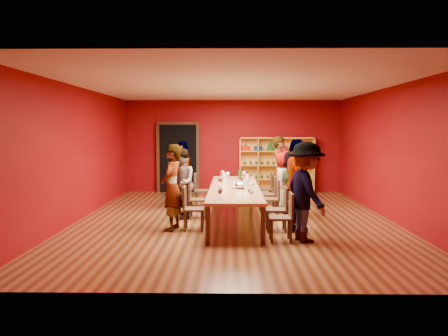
{
  "coord_description": "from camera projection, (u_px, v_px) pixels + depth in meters",
  "views": [
    {
      "loc": [
        -0.09,
        -9.78,
        2.03
      ],
      "look_at": [
        -0.24,
        0.32,
        1.15
      ],
      "focal_mm": 35.0,
      "sensor_mm": 36.0,
      "label": 1
    }
  ],
  "objects": [
    {
      "name": "wine_glass_8",
      "position": [
        242.0,
        179.0,
        10.18
      ],
      "size": [
        0.08,
        0.08,
        0.19
      ],
      "color": "white",
      "rests_on": "tasting_table"
    },
    {
      "name": "tasting_table",
      "position": [
        234.0,
        189.0,
        9.86
      ],
      "size": [
        1.1,
        4.5,
        0.75
      ],
      "color": "#AA7447",
      "rests_on": "ground"
    },
    {
      "name": "spittoon_bowl",
      "position": [
        240.0,
        185.0,
        9.59
      ],
      "size": [
        0.3,
        0.3,
        0.17
      ],
      "primitive_type": "ellipsoid",
      "color": "#ADAFB4",
      "rests_on": "tasting_table"
    },
    {
      "name": "wine_glass_20",
      "position": [
        220.0,
        191.0,
        8.19
      ],
      "size": [
        0.08,
        0.08,
        0.2
      ],
      "color": "white",
      "rests_on": "tasting_table"
    },
    {
      "name": "chair_person_right_4",
      "position": [
        267.0,
        187.0,
        11.85
      ],
      "size": [
        0.42,
        0.42,
        0.89
      ],
      "color": "#311B10",
      "rests_on": "ground"
    },
    {
      "name": "wine_glass_3",
      "position": [
        220.0,
        180.0,
        9.84
      ],
      "size": [
        0.08,
        0.08,
        0.21
      ],
      "color": "white",
      "rests_on": "tasting_table"
    },
    {
      "name": "wine_glass_6",
      "position": [
        247.0,
        180.0,
        9.76
      ],
      "size": [
        0.09,
        0.09,
        0.22
      ],
      "color": "white",
      "rests_on": "tasting_table"
    },
    {
      "name": "wine_glass_4",
      "position": [
        247.0,
        176.0,
        10.75
      ],
      "size": [
        0.08,
        0.08,
        0.2
      ],
      "color": "white",
      "rests_on": "tasting_table"
    },
    {
      "name": "wine_glass_7",
      "position": [
        250.0,
        192.0,
        8.16
      ],
      "size": [
        0.07,
        0.07,
        0.18
      ],
      "color": "white",
      "rests_on": "tasting_table"
    },
    {
      "name": "shelving_unit",
      "position": [
        276.0,
        162.0,
        14.11
      ],
      "size": [
        2.4,
        0.4,
        1.8
      ],
      "color": "gold",
      "rests_on": "ground"
    },
    {
      "name": "chair_person_right_3",
      "position": [
        271.0,
        192.0,
        10.83
      ],
      "size": [
        0.42,
        0.42,
        0.89
      ],
      "color": "#311B10",
      "rests_on": "ground"
    },
    {
      "name": "wine_glass_21",
      "position": [
        246.0,
        180.0,
        10.02
      ],
      "size": [
        0.08,
        0.08,
        0.2
      ],
      "color": "white",
      "rests_on": "tasting_table"
    },
    {
      "name": "chair_person_right_2",
      "position": [
        274.0,
        197.0,
        10.09
      ],
      "size": [
        0.42,
        0.42,
        0.89
      ],
      "color": "#311B10",
      "rests_on": "ground"
    },
    {
      "name": "wine_glass_5",
      "position": [
        234.0,
        184.0,
        9.35
      ],
      "size": [
        0.08,
        0.08,
        0.19
      ],
      "color": "white",
      "rests_on": "tasting_table"
    },
    {
      "name": "chair_person_right_0",
      "position": [
        285.0,
        214.0,
        7.98
      ],
      "size": [
        0.42,
        0.42,
        0.89
      ],
      "color": "#311B10",
      "rests_on": "ground"
    },
    {
      "name": "wine_glass_0",
      "position": [
        223.0,
        173.0,
        11.64
      ],
      "size": [
        0.08,
        0.08,
        0.21
      ],
      "color": "white",
      "rests_on": "tasting_table"
    },
    {
      "name": "person_right_3",
      "position": [
        284.0,
        182.0,
        10.81
      ],
      "size": [
        0.64,
        0.83,
        1.5
      ],
      "primitive_type": "imported",
      "rotation": [
        0.0,
        0.0,
        1.2
      ],
      "color": "#16193C",
      "rests_on": "ground"
    },
    {
      "name": "chair_person_left_4",
      "position": [
        199.0,
        188.0,
        11.52
      ],
      "size": [
        0.42,
        0.42,
        0.89
      ],
      "color": "#311B10",
      "rests_on": "ground"
    },
    {
      "name": "doorway",
      "position": [
        178.0,
        158.0,
        14.27
      ],
      "size": [
        1.4,
        0.17,
        2.3
      ],
      "color": "black",
      "rests_on": "ground"
    },
    {
      "name": "person_right_1",
      "position": [
        296.0,
        185.0,
        8.72
      ],
      "size": [
        0.58,
        1.12,
        1.86
      ],
      "primitive_type": "imported",
      "rotation": [
        0.0,
        0.0,
        1.65
      ],
      "color": "#15193B",
      "rests_on": "ground"
    },
    {
      "name": "room_shell",
      "position": [
        234.0,
        154.0,
        9.79
      ],
      "size": [
        7.1,
        9.1,
        3.04
      ],
      "color": "#502C15",
      "rests_on": "ground"
    },
    {
      "name": "wine_glass_14",
      "position": [
        246.0,
        172.0,
        11.73
      ],
      "size": [
        0.08,
        0.08,
        0.2
      ],
      "color": "white",
      "rests_on": "tasting_table"
    },
    {
      "name": "wine_glass_10",
      "position": [
        228.0,
        174.0,
        11.09
      ],
      "size": [
        0.09,
        0.09,
        0.22
      ],
      "color": "white",
      "rests_on": "tasting_table"
    },
    {
      "name": "chair_person_left_2",
      "position": [
        195.0,
        197.0,
        10.04
      ],
      "size": [
        0.42,
        0.42,
        0.89
      ],
      "color": "#311B10",
      "rests_on": "ground"
    },
    {
      "name": "person_left_1",
      "position": [
        172.0,
        187.0,
        8.82
      ],
      "size": [
        0.58,
        0.72,
        1.75
      ],
      "primitive_type": "imported",
      "rotation": [
        0.0,
        0.0,
        -1.77
      ],
      "color": "#46464B",
      "rests_on": "ground"
    },
    {
      "name": "person_right_0",
      "position": [
        306.0,
        192.0,
        7.93
      ],
      "size": [
        0.81,
        1.27,
        1.82
      ],
      "primitive_type": "imported",
      "rotation": [
        0.0,
        0.0,
        1.87
      ],
      "color": "beige",
      "rests_on": "ground"
    },
    {
      "name": "carafe_b",
      "position": [
        246.0,
        184.0,
        9.46
      ],
      "size": [
        0.12,
        0.12,
        0.24
      ],
      "color": "white",
      "rests_on": "tasting_table"
    },
    {
      "name": "wine_glass_16",
      "position": [
        223.0,
        176.0,
        10.64
      ],
      "size": [
        0.08,
        0.08,
        0.21
      ],
      "color": "white",
      "rests_on": "tasting_table"
    },
    {
      "name": "wine_glass_12",
      "position": [
        221.0,
        180.0,
        9.92
      ],
      "size": [
        0.08,
        0.08,
        0.19
      ],
      "color": "white",
      "rests_on": "tasting_table"
    },
    {
      "name": "wine_glass_2",
      "position": [
        250.0,
        186.0,
        9.07
      ],
      "size": [
        0.07,
        0.07,
        0.18
      ],
      "color": "white",
      "rests_on": "tasting_table"
    },
    {
      "name": "wine_glass_19",
      "position": [
        234.0,
        188.0,
        8.57
      ],
      "size": [
        0.08,
        0.08,
        0.19
      ],
      "color": "white",
      "rests_on": "tasting_table"
    },
    {
      "name": "wine_glass_11",
      "position": [
        220.0,
        192.0,
        8.03
      ],
      "size": [
        0.08,
        0.08,
        0.19
      ],
      "color": "white",
      "rests_on": "tasting_table"
    },
    {
      "name": "wine_glass_18",
      "position": [
        244.0,
        173.0,
        11.48
      ],
      "size": [
        0.08,
        0.08,
        0.2
      ],
      "color": "white",
      "rests_on": "tasting_table"
    },
    {
      "name": "wine_glass_13",
      "position": [
        252.0,
        185.0,
        8.91
      ],
      "size": [
        0.09,
        0.09,
        0.22
      ],
      "color": "white",
      "rests_on": "tasting_table"
    },
    {
      "name": "wine_glass_17",
      "position": [
        219.0,
        185.0,
        9.1
      ],
      "size": [
        0.07,
        0.07,
        0.18
      ],
      "color": "white",
      "rests_on": "tasting_table"
    },
    {
      "name": "wine_glass_15",
      "position": [
        251.0,
        193.0,
        7.9
      ],
      "size": [
        0.08,
        0.08,
        0.2
      ],
      "color": "white",
      "rests_on": "tasting_table"
    },
    {
      "name": "person_right_4",
      "position": [
        280.0,
        171.0,
        11.8
      ],
      "size": [
        0.72,
        0.82,
        1.87
      ],
      "primitive_type": "imported",
      "rotation": [
        0.0,
        0.0,
        1.19
      ],
      "color": "#4A4A4F",
      "rests_on": "ground"
    },
    {
      "name": "person_left_2",
      "position": [
        181.0,
        183.0,
        10.01
      ],
      "size": [
        0.59,
        0.86,
        1.62
      ],
      "primitive_type": "imported",
      "rotation": [
        0.0,
        0.0,
        -1.36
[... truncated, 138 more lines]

